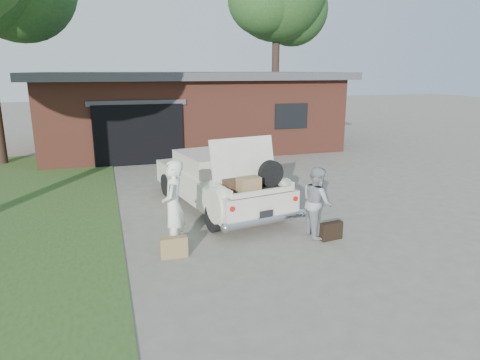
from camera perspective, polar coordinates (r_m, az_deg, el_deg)
name	(u,v)px	position (r m, az deg, el deg)	size (l,w,h in m)	color
ground	(249,238)	(8.93, 1.18, -7.77)	(90.00, 90.00, 0.00)	gray
house	(188,109)	(19.71, -6.96, 9.35)	(12.80, 7.80, 3.30)	brown
sedan	(218,180)	(10.74, -2.91, -0.05)	(2.62, 4.98, 1.95)	silver
woman_left	(173,206)	(8.19, -8.87, -3.47)	(0.64, 0.42, 1.76)	white
woman_right	(317,202)	(8.97, 10.24, -2.90)	(0.72, 0.56, 1.48)	gray
suitcase_left	(174,247)	(8.10, -8.80, -8.85)	(0.50, 0.16, 0.39)	#947C4B
suitcase_right	(331,231)	(9.00, 12.07, -6.66)	(0.48, 0.15, 0.37)	black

